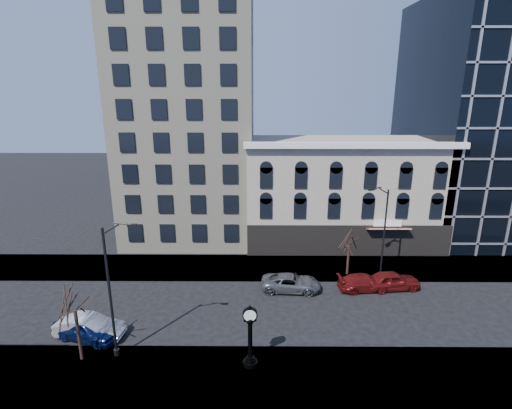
{
  "coord_description": "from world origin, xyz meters",
  "views": [
    {
      "loc": [
        2.22,
        -29.38,
        18.03
      ],
      "look_at": [
        2.0,
        4.0,
        8.0
      ],
      "focal_mm": 28.0,
      "sensor_mm": 36.0,
      "label": 1
    }
  ],
  "objects_px": {
    "street_clock": "(250,338)",
    "car_near_a": "(87,328)",
    "street_lamp_near": "(117,255)",
    "car_near_b": "(90,327)"
  },
  "relations": [
    {
      "from": "street_lamp_near",
      "to": "car_near_a",
      "type": "height_order",
      "value": "street_lamp_near"
    },
    {
      "from": "street_lamp_near",
      "to": "car_near_b",
      "type": "bearing_deg",
      "value": 147.03
    },
    {
      "from": "street_clock",
      "to": "car_near_a",
      "type": "distance_m",
      "value": 12.52
    },
    {
      "from": "street_clock",
      "to": "car_near_b",
      "type": "relative_size",
      "value": 0.88
    },
    {
      "from": "car_near_a",
      "to": "car_near_b",
      "type": "xyz_separation_m",
      "value": [
        0.12,
        0.25,
        -0.03
      ]
    },
    {
      "from": "street_clock",
      "to": "street_lamp_near",
      "type": "bearing_deg",
      "value": 170.22
    },
    {
      "from": "street_lamp_near",
      "to": "car_near_a",
      "type": "distance_m",
      "value": 7.88
    },
    {
      "from": "street_clock",
      "to": "car_near_a",
      "type": "xyz_separation_m",
      "value": [
        -12.1,
        2.94,
        -1.27
      ]
    },
    {
      "from": "car_near_a",
      "to": "street_lamp_near",
      "type": "bearing_deg",
      "value": -100.82
    },
    {
      "from": "street_clock",
      "to": "street_lamp_near",
      "type": "xyz_separation_m",
      "value": [
        -8.53,
        0.94,
        5.46
      ]
    }
  ]
}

